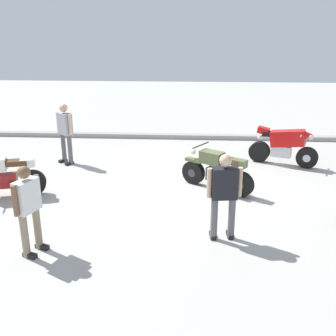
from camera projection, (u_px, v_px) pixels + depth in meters
name	position (u px, v px, depth m)	size (l,w,h in m)	color
ground_plane	(181.00, 187.00, 10.20)	(40.00, 40.00, 0.00)	#ADAAA3
curb_edge	(185.00, 136.00, 14.50)	(14.00, 0.30, 0.15)	gray
motorcycle_olive_vintage	(217.00, 171.00, 9.84)	(1.71, 1.22, 1.07)	black
motorcycle_red_sportbike	(284.00, 145.00, 11.61)	(1.88, 0.98, 1.14)	black
motorcycle_cream_vintage	(3.00, 177.00, 9.45)	(1.93, 0.80, 1.07)	black
person_in_gray_shirt	(65.00, 129.00, 11.61)	(0.57, 0.54, 1.75)	#59595B
person_in_black_shirt	(224.00, 192.00, 7.40)	(0.65, 0.36, 1.67)	#59595B
person_in_white_shirt	(28.00, 205.00, 6.95)	(0.43, 0.62, 1.62)	gray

